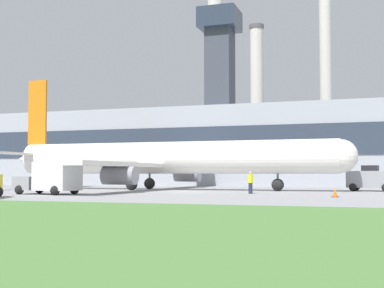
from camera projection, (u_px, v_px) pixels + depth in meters
ground_plane at (183, 192)px, 45.92m from camera, size 400.00×400.00×0.00m
terminal_building at (250, 146)px, 72.49m from camera, size 83.19×15.22×24.48m
smokestack_left at (215, 80)px, 109.27m from camera, size 3.57×3.57×41.16m
smokestack_right at (257, 102)px, 104.07m from camera, size 2.87×2.87×30.72m
smokestack_far at (326, 63)px, 100.64m from camera, size 2.57×2.57×44.47m
airplane at (166, 159)px, 51.36m from camera, size 34.59×31.96×11.39m
pushback_tug at (370, 179)px, 47.72m from camera, size 4.16×2.86×2.30m
baggage_truck at (51, 179)px, 40.30m from camera, size 5.40×3.38×2.46m
ground_crew_person at (250, 182)px, 41.68m from camera, size 0.53×0.53×1.74m
traffic_cone_near_nose at (335, 193)px, 35.85m from camera, size 0.50×0.50×0.62m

